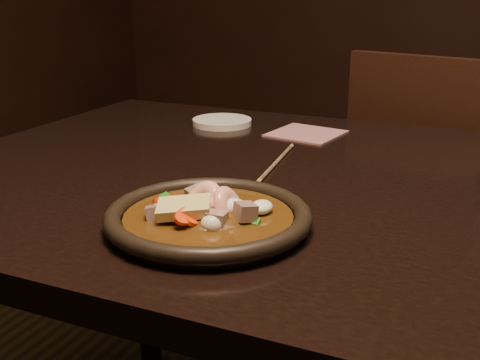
% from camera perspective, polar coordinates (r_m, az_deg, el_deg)
% --- Properties ---
extents(table, '(1.60, 0.90, 0.75)m').
position_cam_1_polar(table, '(0.96, 15.08, -5.36)').
color(table, black).
rests_on(table, floor).
extents(chair, '(0.50, 0.50, 0.89)m').
position_cam_1_polar(chair, '(1.65, 18.01, -2.65)').
color(chair, black).
rests_on(chair, floor).
extents(plate, '(0.26, 0.26, 0.03)m').
position_cam_1_polar(plate, '(0.76, -3.01, -3.63)').
color(plate, black).
rests_on(plate, table).
extents(stirfry, '(0.16, 0.14, 0.06)m').
position_cam_1_polar(stirfry, '(0.76, -3.01, -3.11)').
color(stirfry, '#3E240B').
rests_on(stirfry, plate).
extents(saucer_left, '(0.13, 0.13, 0.01)m').
position_cam_1_polar(saucer_left, '(1.32, -1.71, 5.53)').
color(saucer_left, silver).
rests_on(saucer_left, table).
extents(chopsticks, '(0.03, 0.23, 0.01)m').
position_cam_1_polar(chopsticks, '(1.03, 3.48, 1.69)').
color(chopsticks, '#A3825D').
rests_on(chopsticks, table).
extents(napkin, '(0.15, 0.15, 0.00)m').
position_cam_1_polar(napkin, '(1.24, 6.29, 4.40)').
color(napkin, '#9A5F64').
rests_on(napkin, table).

